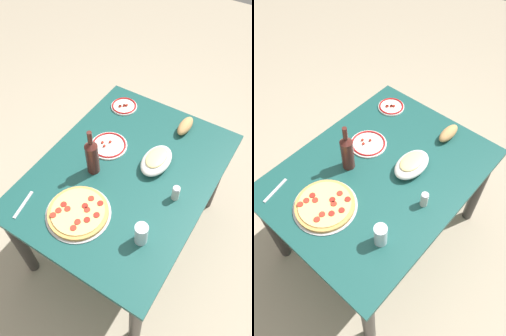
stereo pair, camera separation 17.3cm
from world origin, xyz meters
TOP-DOWN VIEW (x-y plane):
  - ground_plane at (0.00, 0.00)m, footprint 8.00×8.00m
  - dining_table at (0.00, 0.00)m, footprint 1.22×0.92m
  - pepperoni_pizza at (0.35, -0.06)m, footprint 0.33×0.33m
  - baked_pasta_dish at (-0.13, 0.12)m, footprint 0.24×0.15m
  - wine_bottle at (0.09, -0.16)m, footprint 0.07×0.07m
  - water_glass at (0.31, 0.28)m, footprint 0.06×0.06m
  - side_plate_near at (-0.10, -0.18)m, footprint 0.22×0.22m
  - side_plate_far at (-0.44, -0.29)m, footprint 0.17×0.17m
  - bread_loaf at (-0.47, 0.13)m, footprint 0.17×0.07m
  - spice_shaker at (0.01, 0.31)m, footprint 0.04×0.04m
  - fork_left at (0.46, -0.33)m, footprint 0.17×0.05m

SIDE VIEW (x-z plane):
  - ground_plane at x=0.00m, z-range 0.00..0.00m
  - dining_table at x=0.00m, z-range 0.25..0.99m
  - fork_left at x=0.46m, z-range 0.75..0.75m
  - side_plate_near at x=-0.10m, z-range 0.74..0.77m
  - side_plate_far at x=-0.44m, z-range 0.74..0.77m
  - pepperoni_pizza at x=0.35m, z-range 0.74..0.78m
  - bread_loaf at x=-0.47m, z-range 0.75..0.81m
  - baked_pasta_dish at x=-0.13m, z-range 0.75..0.82m
  - spice_shaker at x=0.01m, z-range 0.74..0.83m
  - water_glass at x=0.31m, z-range 0.75..0.87m
  - wine_bottle at x=0.09m, z-range 0.72..1.01m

